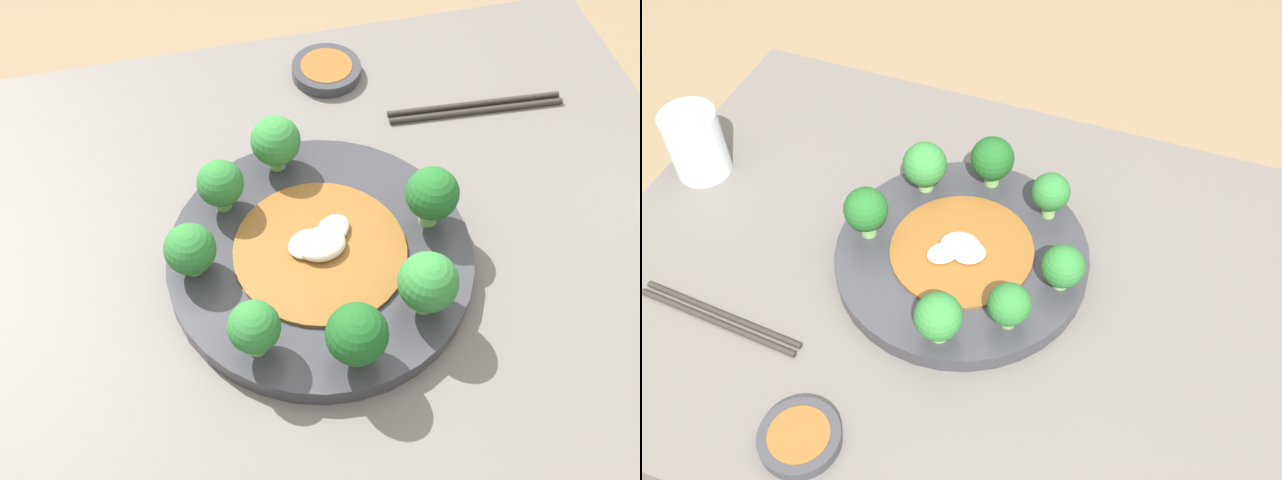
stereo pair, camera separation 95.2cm
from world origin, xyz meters
TOP-DOWN VIEW (x-y plane):
  - table at (0.00, 0.00)m, footprint 0.95×0.66m
  - plate at (0.04, -0.03)m, footprint 0.30×0.30m
  - broccoli_south at (0.05, -0.15)m, footprint 0.06×0.06m
  - broccoli_northwest at (-0.04, 0.05)m, footprint 0.05×0.05m
  - broccoli_east at (0.16, -0.02)m, footprint 0.05×0.05m
  - broccoli_southeast at (0.12, -0.11)m, footprint 0.06×0.06m
  - broccoli_southwest at (-0.04, -0.12)m, footprint 0.05×0.05m
  - broccoli_west at (-0.08, -0.02)m, footprint 0.05×0.05m
  - broccoli_north at (0.02, 0.09)m, footprint 0.05×0.05m
  - stirfry_center at (0.04, -0.03)m, footprint 0.17×0.17m
  - drinking_glass at (0.42, -0.06)m, footprint 0.07×0.07m
  - chopsticks at (0.27, 0.15)m, footprint 0.21×0.03m
  - sauce_dish at (0.11, 0.25)m, footprint 0.08×0.08m

SIDE VIEW (x-z plane):
  - table at x=0.00m, z-range 0.00..0.74m
  - chopsticks at x=0.27m, z-range 0.74..0.74m
  - sauce_dish at x=0.11m, z-range 0.74..0.75m
  - plate at x=0.04m, z-range 0.74..0.76m
  - stirfry_center at x=0.04m, z-range 0.75..0.77m
  - drinking_glass at x=0.42m, z-range 0.74..0.83m
  - broccoli_west at x=-0.08m, z-range 0.76..0.82m
  - broccoli_northwest at x=-0.04m, z-range 0.76..0.82m
  - broccoli_north at x=0.02m, z-range 0.76..0.83m
  - broccoli_southwest at x=-0.04m, z-range 0.77..0.83m
  - broccoli_southeast at x=0.12m, z-range 0.77..0.83m
  - broccoli_south at x=0.05m, z-range 0.77..0.84m
  - broccoli_east at x=0.16m, z-range 0.77..0.84m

